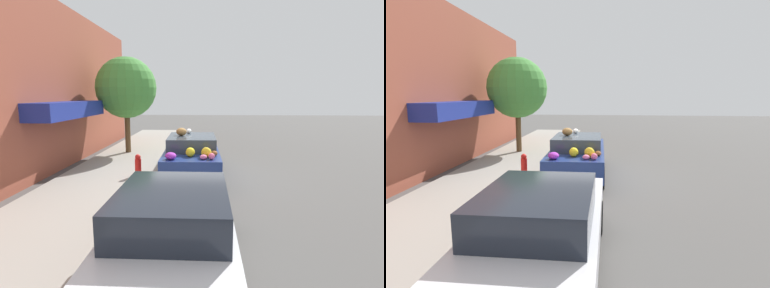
% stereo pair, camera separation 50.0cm
% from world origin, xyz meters
% --- Properties ---
extents(ground_plane, '(60.00, 60.00, 0.00)m').
position_xyz_m(ground_plane, '(0.00, 0.00, 0.00)').
color(ground_plane, '#565451').
extents(sidewalk_curb, '(24.00, 3.20, 0.12)m').
position_xyz_m(sidewalk_curb, '(0.00, 2.70, 0.06)').
color(sidewalk_curb, '#9E998E').
rests_on(sidewalk_curb, ground).
extents(building_facade, '(18.00, 1.20, 5.94)m').
position_xyz_m(building_facade, '(0.03, 4.91, 2.92)').
color(building_facade, '#9E4C38').
rests_on(building_facade, ground).
extents(street_tree, '(2.66, 2.66, 4.19)m').
position_xyz_m(street_tree, '(3.46, 3.11, 2.97)').
color(street_tree, brown).
rests_on(street_tree, sidewalk_curb).
extents(fire_hydrant, '(0.20, 0.20, 0.70)m').
position_xyz_m(fire_hydrant, '(-0.49, 1.76, 0.46)').
color(fire_hydrant, red).
rests_on(fire_hydrant, sidewalk_curb).
extents(art_car, '(4.29, 1.81, 1.63)m').
position_xyz_m(art_car, '(-0.02, 0.06, 0.75)').
color(art_car, navy).
rests_on(art_car, ground).
extents(parked_car_plain, '(4.42, 1.80, 1.37)m').
position_xyz_m(parked_car_plain, '(-5.52, 0.05, 0.71)').
color(parked_car_plain, silver).
rests_on(parked_car_plain, ground).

